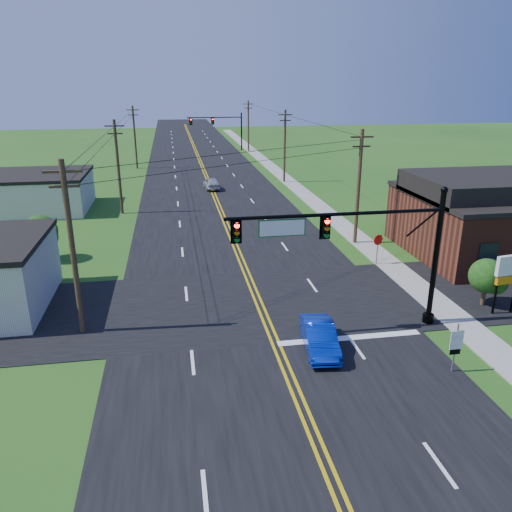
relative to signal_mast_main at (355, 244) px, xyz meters
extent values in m
plane|color=#214E16|center=(-4.34, -8.00, -4.75)|extent=(260.00, 260.00, 0.00)
cube|color=black|center=(-4.34, 42.00, -4.73)|extent=(16.00, 220.00, 0.04)
cube|color=black|center=(-4.34, 4.00, -4.73)|extent=(70.00, 10.00, 0.04)
cube|color=gray|center=(6.16, 32.00, -4.71)|extent=(2.00, 160.00, 0.08)
cylinder|color=black|center=(4.46, 0.00, -1.15)|extent=(0.28, 0.28, 7.20)
cylinder|color=black|center=(4.46, 0.00, -4.50)|extent=(0.60, 0.60, 0.50)
sphere|color=black|center=(4.46, 0.00, 2.55)|extent=(0.36, 0.36, 0.36)
cylinder|color=black|center=(-1.04, 0.00, 1.55)|extent=(11.00, 0.18, 0.18)
cube|color=#05601F|center=(-3.74, 0.00, 1.00)|extent=(2.30, 0.06, 0.85)
cylinder|color=black|center=(4.46, 72.00, -1.15)|extent=(0.28, 0.28, 7.20)
cylinder|color=black|center=(4.46, 72.00, -4.50)|extent=(0.60, 0.60, 0.50)
sphere|color=black|center=(4.46, 72.00, 2.55)|extent=(0.36, 0.36, 0.36)
cylinder|color=black|center=(-0.54, 72.00, 1.25)|extent=(10.00, 0.18, 0.18)
cube|color=#05601F|center=(-3.74, 72.00, 0.70)|extent=(2.30, 0.06, 0.85)
cube|color=#5E281B|center=(15.66, 10.00, -2.55)|extent=(14.00, 11.00, 4.40)
cube|color=black|center=(15.66, 10.00, -0.20)|extent=(14.20, 11.20, 0.30)
cube|color=silver|center=(-23.34, 30.00, -3.05)|extent=(12.00, 9.00, 3.40)
cube|color=black|center=(-23.34, 30.00, -1.20)|extent=(12.20, 9.20, 0.30)
cylinder|color=#362418|center=(-13.84, 2.00, -0.25)|extent=(0.28, 0.28, 9.00)
cube|color=#362418|center=(-13.84, 2.00, 3.65)|extent=(1.80, 0.12, 0.12)
cube|color=#362418|center=(-13.84, 2.00, 2.95)|extent=(1.40, 0.12, 0.12)
cylinder|color=#362418|center=(-13.84, 27.00, -0.25)|extent=(0.28, 0.28, 9.00)
cube|color=#362418|center=(-13.84, 27.00, 3.65)|extent=(1.80, 0.12, 0.12)
cube|color=#362418|center=(-13.84, 27.00, 2.95)|extent=(1.40, 0.12, 0.12)
cylinder|color=#362418|center=(-13.84, 54.00, -0.25)|extent=(0.28, 0.28, 9.00)
cube|color=#362418|center=(-13.84, 54.00, 3.65)|extent=(1.80, 0.12, 0.12)
cube|color=#362418|center=(-13.84, 54.00, 2.95)|extent=(1.40, 0.12, 0.12)
cylinder|color=#362418|center=(5.46, 14.00, -0.25)|extent=(0.28, 0.28, 9.00)
cube|color=#362418|center=(5.46, 14.00, 3.65)|extent=(1.80, 0.12, 0.12)
cube|color=#362418|center=(5.46, 14.00, 2.95)|extent=(1.40, 0.12, 0.12)
cylinder|color=#362418|center=(5.46, 40.00, -0.25)|extent=(0.28, 0.28, 9.00)
cube|color=#362418|center=(5.46, 40.00, 3.65)|extent=(1.80, 0.12, 0.12)
cube|color=#362418|center=(5.46, 40.00, 2.95)|extent=(1.40, 0.12, 0.12)
cylinder|color=#362418|center=(5.46, 70.00, -0.25)|extent=(0.28, 0.28, 9.00)
cube|color=#362418|center=(5.46, 70.00, 3.65)|extent=(1.80, 0.12, 0.12)
cube|color=#362418|center=(5.46, 70.00, 2.95)|extent=(1.40, 0.12, 0.12)
cylinder|color=#362418|center=(11.66, 18.00, -3.83)|extent=(0.24, 0.24, 1.85)
sphere|color=#0E3C10|center=(11.66, 18.00, -2.15)|extent=(3.00, 3.00, 3.00)
cylinder|color=#362418|center=(8.66, 1.50, -4.09)|extent=(0.24, 0.24, 1.32)
sphere|color=#0E3C10|center=(8.66, 1.50, -2.89)|extent=(2.00, 2.00, 2.00)
cylinder|color=#362418|center=(-18.34, 14.00, -3.98)|extent=(0.24, 0.24, 1.54)
sphere|color=#0E3C10|center=(-18.34, 14.00, -2.58)|extent=(2.40, 2.40, 2.40)
imported|color=#0726AB|center=(-2.20, -1.85, -4.07)|extent=(1.88, 4.23, 1.35)
imported|color=silver|center=(-4.17, 37.04, -4.05)|extent=(1.97, 4.23, 1.40)
cylinder|color=slate|center=(3.16, -4.72, -3.54)|extent=(0.08, 0.08, 2.42)
cube|color=white|center=(3.16, -4.75, -2.83)|extent=(0.60, 0.03, 0.33)
cube|color=white|center=(3.16, -4.75, -3.27)|extent=(0.60, 0.03, 0.60)
cube|color=black|center=(3.16, -4.75, -3.71)|extent=(0.49, 0.03, 0.24)
cylinder|color=slate|center=(5.22, 9.00, -3.69)|extent=(0.09, 0.09, 2.11)
cylinder|color=#B70E0A|center=(5.22, 8.97, -2.89)|extent=(0.78, 0.28, 0.80)
cylinder|color=black|center=(8.56, 0.36, -3.06)|extent=(0.15, 0.15, 3.37)
cube|color=silver|center=(9.12, 0.36, -1.85)|extent=(1.70, 0.49, 1.12)
cube|color=#CC720C|center=(9.12, 0.36, -2.69)|extent=(1.51, 0.43, 0.47)
camera|label=1|loc=(-8.81, -22.44, 7.68)|focal=35.00mm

